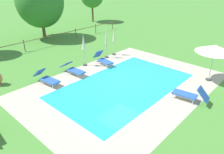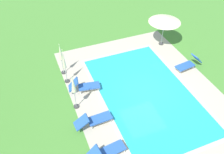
# 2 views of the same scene
# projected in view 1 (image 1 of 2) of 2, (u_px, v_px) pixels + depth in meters

# --- Properties ---
(ground_plane) EXTENTS (160.00, 160.00, 0.00)m
(ground_plane) POSITION_uv_depth(u_px,v_px,m) (124.00, 85.00, 13.33)
(ground_plane) COLOR #478433
(pool_deck_paving) EXTENTS (12.22, 8.65, 0.01)m
(pool_deck_paving) POSITION_uv_depth(u_px,v_px,m) (124.00, 85.00, 13.33)
(pool_deck_paving) COLOR #B2A893
(pool_deck_paving) RESTS_ON ground
(swimming_pool_water) EXTENTS (8.70, 5.13, 0.01)m
(swimming_pool_water) POSITION_uv_depth(u_px,v_px,m) (124.00, 85.00, 13.33)
(swimming_pool_water) COLOR #23A8C1
(swimming_pool_water) RESTS_ON ground
(pool_coping_rim) EXTENTS (9.18, 5.61, 0.01)m
(pool_coping_rim) POSITION_uv_depth(u_px,v_px,m) (124.00, 85.00, 13.33)
(pool_coping_rim) COLOR #C0B59F
(pool_coping_rim) RESTS_ON ground
(sun_lounger_north_near_steps) EXTENTS (0.90, 1.96, 0.97)m
(sun_lounger_north_near_steps) POSITION_uv_depth(u_px,v_px,m) (103.00, 59.00, 16.24)
(sun_lounger_north_near_steps) COLOR #2856A8
(sun_lounger_north_near_steps) RESTS_ON ground
(sun_lounger_north_mid) EXTENTS (0.84, 1.96, 0.96)m
(sun_lounger_north_mid) POSITION_uv_depth(u_px,v_px,m) (190.00, 94.00, 11.58)
(sun_lounger_north_mid) COLOR #2856A8
(sun_lounger_north_mid) RESTS_ON ground
(sun_lounger_north_far) EXTENTS (0.81, 2.01, 0.89)m
(sun_lounger_north_far) POSITION_uv_depth(u_px,v_px,m) (47.00, 78.00, 13.38)
(sun_lounger_north_far) COLOR #2856A8
(sun_lounger_north_far) RESTS_ON ground
(sun_lounger_north_end) EXTENTS (0.69, 2.06, 0.78)m
(sun_lounger_north_end) POSITION_uv_depth(u_px,v_px,m) (73.00, 69.00, 14.66)
(sun_lounger_north_end) COLOR #2856A8
(sun_lounger_north_end) RESTS_ON ground
(patio_umbrella_open_foreground) EXTENTS (2.33, 2.33, 2.40)m
(patio_umbrella_open_foreground) POSITION_uv_depth(u_px,v_px,m) (215.00, 49.00, 13.05)
(patio_umbrella_open_foreground) COLOR #383838
(patio_umbrella_open_foreground) RESTS_ON ground
(patio_umbrella_closed_row_west) EXTENTS (0.32, 0.32, 2.28)m
(patio_umbrella_closed_row_west) POSITION_uv_depth(u_px,v_px,m) (114.00, 38.00, 17.67)
(patio_umbrella_closed_row_west) COLOR #383838
(patio_umbrella_closed_row_west) RESTS_ON ground
(patio_umbrella_closed_row_mid_west) EXTENTS (0.32, 0.32, 2.49)m
(patio_umbrella_closed_row_mid_west) POSITION_uv_depth(u_px,v_px,m) (106.00, 39.00, 17.04)
(patio_umbrella_closed_row_mid_west) COLOR #383838
(patio_umbrella_closed_row_mid_west) RESTS_ON ground
(patio_umbrella_closed_row_mid_east) EXTENTS (0.32, 0.32, 2.40)m
(patio_umbrella_closed_row_mid_east) POSITION_uv_depth(u_px,v_px,m) (84.00, 45.00, 15.49)
(patio_umbrella_closed_row_mid_east) COLOR #383838
(patio_umbrella_closed_row_mid_east) RESTS_ON ground
(perimeter_fence) EXTENTS (20.17, 0.08, 1.05)m
(perimeter_fence) POSITION_uv_depth(u_px,v_px,m) (39.00, 41.00, 19.71)
(perimeter_fence) COLOR brown
(perimeter_fence) RESTS_ON ground
(tree_far_west) EXTENTS (4.73, 4.73, 6.31)m
(tree_far_west) POSITION_uv_depth(u_px,v_px,m) (40.00, 1.00, 21.40)
(tree_far_west) COLOR brown
(tree_far_west) RESTS_ON ground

